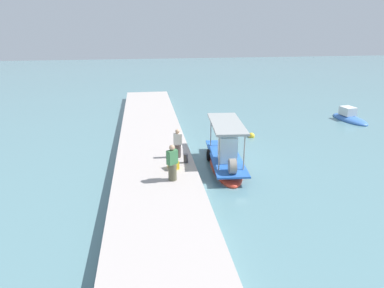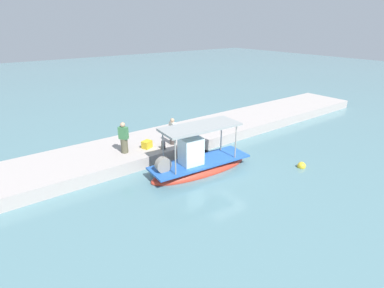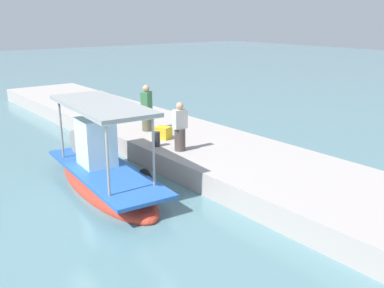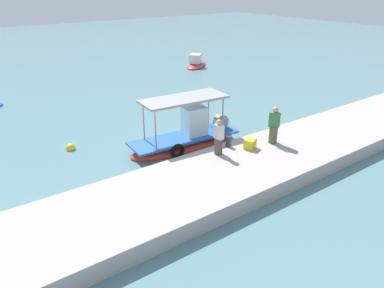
# 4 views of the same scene
# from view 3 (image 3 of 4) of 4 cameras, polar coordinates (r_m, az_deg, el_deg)

# --- Properties ---
(ground_plane) EXTENTS (120.00, 120.00, 0.00)m
(ground_plane) POSITION_cam_3_polar(r_m,az_deg,el_deg) (12.31, -9.66, -7.80)
(ground_plane) COLOR slate
(dock_quay) EXTENTS (36.00, 4.25, 0.69)m
(dock_quay) POSITION_cam_3_polar(r_m,az_deg,el_deg) (14.58, 5.48, -2.30)
(dock_quay) COLOR #B3A8A3
(dock_quay) RESTS_ON ground_plane
(main_fishing_boat) EXTENTS (6.01, 2.18, 2.96)m
(main_fishing_boat) POSITION_cam_3_polar(r_m,az_deg,el_deg) (13.42, -11.42, -3.70)
(main_fishing_boat) COLOR red
(main_fishing_boat) RESTS_ON ground_plane
(fisherman_near_bollard) EXTENTS (0.37, 0.47, 1.63)m
(fisherman_near_bollard) POSITION_cam_3_polar(r_m,az_deg,el_deg) (14.36, -1.59, 1.98)
(fisherman_near_bollard) COLOR #514540
(fisherman_near_bollard) RESTS_ON dock_quay
(fisherman_by_crate) EXTENTS (0.56, 0.58, 1.80)m
(fisherman_by_crate) POSITION_cam_3_polar(r_m,az_deg,el_deg) (16.99, -5.92, 4.41)
(fisherman_by_crate) COLOR brown
(fisherman_by_crate) RESTS_ON dock_quay
(mooring_bollard) EXTENTS (0.24, 0.24, 0.51)m
(mooring_bollard) POSITION_cam_3_polar(r_m,az_deg,el_deg) (15.00, -4.64, 0.64)
(mooring_bollard) COLOR #2D2D33
(mooring_bollard) RESTS_ON dock_quay
(cargo_crate) EXTENTS (0.66, 0.59, 0.44)m
(cargo_crate) POSITION_cam_3_polar(r_m,az_deg,el_deg) (15.95, -3.79, 1.48)
(cargo_crate) COLOR gold
(cargo_crate) RESTS_ON dock_quay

